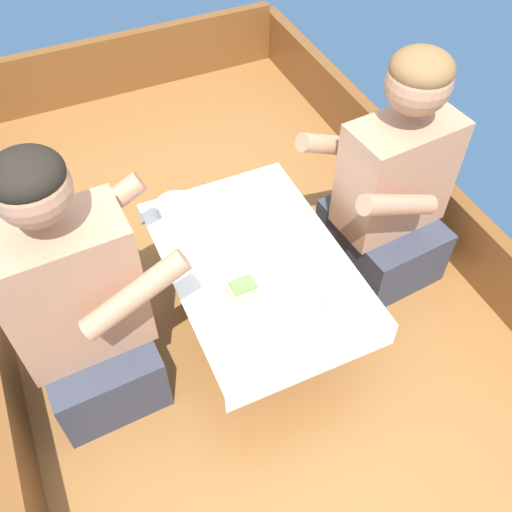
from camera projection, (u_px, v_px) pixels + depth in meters
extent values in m
plane|color=navy|center=(258.00, 367.00, 2.48)|extent=(60.00, 60.00, 0.00)
cube|color=brown|center=(258.00, 347.00, 2.36)|extent=(1.90, 3.67, 0.32)
cube|color=brown|center=(5.00, 397.00, 1.88)|extent=(0.06, 3.67, 0.29)
cube|color=brown|center=(458.00, 229.00, 2.38)|extent=(0.06, 3.67, 0.29)
cube|color=brown|center=(124.00, 63.00, 3.19)|extent=(1.78, 0.06, 0.33)
cylinder|color=#B2B2B7|center=(256.00, 295.00, 2.11)|extent=(0.07, 0.07, 0.35)
cube|color=brown|center=(256.00, 262.00, 1.97)|extent=(0.56, 0.84, 0.02)
cube|color=white|center=(256.00, 260.00, 1.97)|extent=(0.59, 0.87, 0.00)
cube|color=white|center=(314.00, 368.00, 1.75)|extent=(0.59, 0.00, 0.10)
cube|color=white|center=(211.00, 193.00, 2.26)|extent=(0.59, 0.00, 0.10)
cube|color=#333847|center=(99.00, 357.00, 2.00)|extent=(0.38, 0.46, 0.26)
cube|color=tan|center=(72.00, 290.00, 1.70)|extent=(0.41, 0.24, 0.51)
sphere|color=tan|center=(31.00, 189.00, 1.39)|extent=(0.20, 0.20, 0.20)
ellipsoid|color=black|center=(25.00, 174.00, 1.36)|extent=(0.19, 0.19, 0.11)
cylinder|color=tan|center=(97.00, 213.00, 1.78)|extent=(0.34, 0.09, 0.21)
cylinder|color=tan|center=(135.00, 295.00, 1.57)|extent=(0.34, 0.09, 0.21)
cube|color=#333847|center=(380.00, 240.00, 2.36)|extent=(0.40, 0.47, 0.26)
cube|color=tan|center=(396.00, 175.00, 2.09)|extent=(0.42, 0.25, 0.45)
sphere|color=tan|center=(419.00, 82.00, 1.80)|extent=(0.22, 0.22, 0.22)
ellipsoid|color=brown|center=(422.00, 68.00, 1.76)|extent=(0.21, 0.21, 0.12)
cylinder|color=tan|center=(398.00, 205.00, 1.88)|extent=(0.34, 0.10, 0.21)
cylinder|color=tan|center=(336.00, 145.00, 2.09)|extent=(0.34, 0.10, 0.21)
cylinder|color=white|center=(243.00, 294.00, 1.86)|extent=(0.18, 0.18, 0.01)
cylinder|color=white|center=(287.00, 230.00, 2.05)|extent=(0.17, 0.17, 0.01)
cube|color=#E0BC7F|center=(243.00, 289.00, 1.85)|extent=(0.10, 0.07, 0.04)
cube|color=#669347|center=(243.00, 285.00, 1.83)|extent=(0.08, 0.06, 0.01)
cylinder|color=white|center=(175.00, 207.00, 2.11)|extent=(0.14, 0.14, 0.04)
cylinder|color=beige|center=(175.00, 205.00, 2.10)|extent=(0.11, 0.11, 0.02)
cylinder|color=white|center=(314.00, 261.00, 1.94)|extent=(0.12, 0.12, 0.04)
cylinder|color=beige|center=(315.00, 259.00, 1.93)|extent=(0.10, 0.10, 0.02)
cylinder|color=white|center=(278.00, 196.00, 2.14)|extent=(0.14, 0.14, 0.04)
cylinder|color=beige|center=(278.00, 194.00, 2.14)|extent=(0.11, 0.11, 0.02)
cylinder|color=white|center=(333.00, 306.00, 1.79)|extent=(0.06, 0.06, 0.07)
torus|color=white|center=(345.00, 301.00, 1.80)|extent=(0.04, 0.01, 0.04)
cylinder|color=#3D2314|center=(334.00, 302.00, 1.78)|extent=(0.05, 0.05, 0.01)
cylinder|color=white|center=(293.00, 337.00, 1.73)|extent=(0.07, 0.07, 0.05)
torus|color=white|center=(305.00, 332.00, 1.74)|extent=(0.04, 0.01, 0.04)
cylinder|color=#3D2314|center=(293.00, 334.00, 1.72)|extent=(0.06, 0.06, 0.01)
cylinder|color=white|center=(211.00, 237.00, 2.00)|extent=(0.07, 0.07, 0.05)
torus|color=white|center=(222.00, 232.00, 2.01)|extent=(0.04, 0.01, 0.04)
cylinder|color=#3D2314|center=(211.00, 234.00, 1.99)|extent=(0.06, 0.06, 0.01)
cylinder|color=silver|center=(221.00, 262.00, 1.92)|extent=(0.06, 0.06, 0.05)
cylinder|color=beige|center=(221.00, 262.00, 1.92)|extent=(0.07, 0.07, 0.03)
cube|color=silver|center=(289.00, 298.00, 1.85)|extent=(0.17, 0.05, 0.00)
ellipsoid|color=silver|center=(268.00, 301.00, 1.84)|extent=(0.04, 0.02, 0.01)
cube|color=silver|center=(205.00, 210.00, 2.12)|extent=(0.12, 0.14, 0.00)
cube|color=silver|center=(189.00, 205.00, 2.14)|extent=(0.04, 0.04, 0.00)
cube|color=silver|center=(186.00, 261.00, 1.96)|extent=(0.12, 0.14, 0.00)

